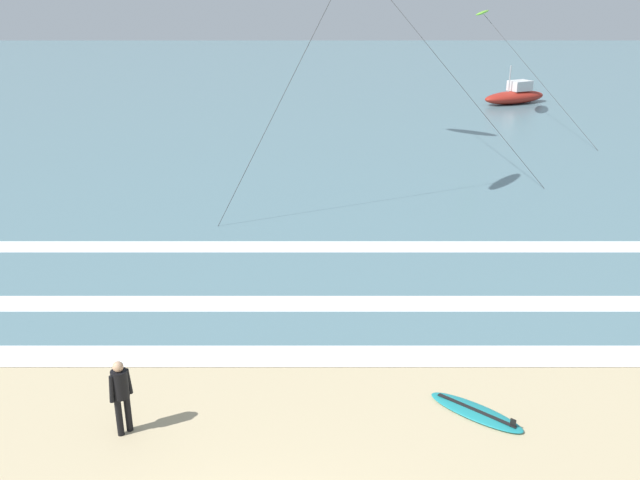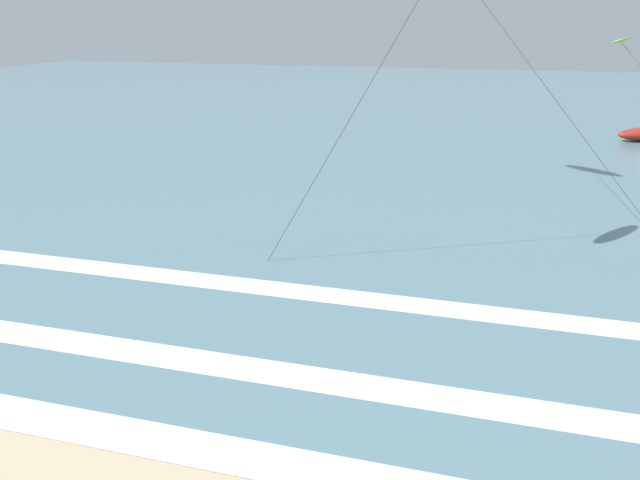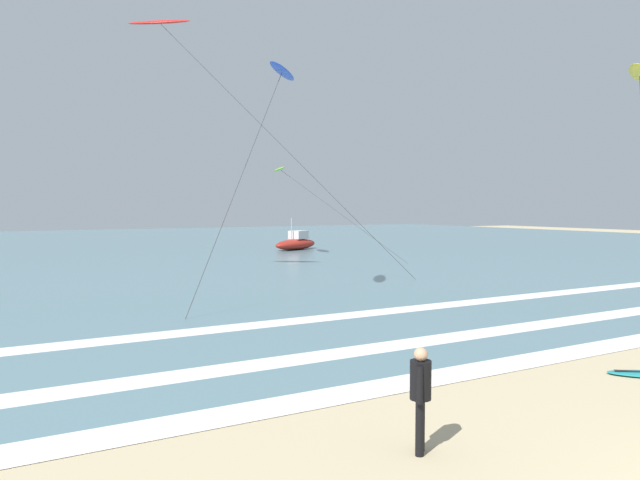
% 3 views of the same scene
% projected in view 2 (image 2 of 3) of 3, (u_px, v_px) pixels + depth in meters
% --- Properties ---
extents(ocean_surface, '(140.00, 90.00, 0.01)m').
position_uv_depth(ocean_surface, '(435.00, 111.00, 51.59)').
color(ocean_surface, slate).
rests_on(ocean_surface, ground).
extents(wave_foam_shoreline, '(42.05, 0.99, 0.01)m').
position_uv_depth(wave_foam_shoreline, '(208.00, 450.00, 11.40)').
color(wave_foam_shoreline, white).
rests_on(wave_foam_shoreline, ocean_surface).
extents(wave_foam_mid_break, '(38.64, 0.98, 0.01)m').
position_uv_depth(wave_foam_mid_break, '(338.00, 383.00, 13.51)').
color(wave_foam_mid_break, white).
rests_on(wave_foam_mid_break, ocean_surface).
extents(wave_foam_outer_break, '(52.94, 1.01, 0.01)m').
position_uv_depth(wave_foam_outer_break, '(359.00, 299.00, 17.50)').
color(wave_foam_outer_break, white).
rests_on(wave_foam_outer_break, ocean_surface).
extents(kite_lime_high_right, '(5.32, 11.34, 6.66)m').
position_uv_depth(kite_lime_high_right, '(621.00, 41.00, 33.92)').
color(kite_lime_high_right, '#70C628').
rests_on(kite_lime_high_right, ground).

